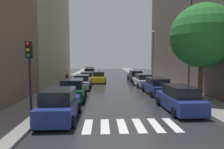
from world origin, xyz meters
TOP-DOWN VIEW (x-y plane):
  - ground_plane at (0.00, 24.00)m, footprint 28.00×72.00m
  - sidewalk_left at (-6.50, 24.00)m, footprint 3.00×72.00m
  - sidewalk_right at (6.50, 24.00)m, footprint 3.00×72.00m
  - crosswalk_stripes at (0.00, 3.43)m, footprint 4.95×2.20m
  - building_left_mid at (-11.00, 23.42)m, footprint 6.00×19.41m
  - parked_car_left_nearest at (-3.94, 4.61)m, footprint 2.08×4.24m
  - parked_car_left_second at (-3.97, 9.95)m, footprint 2.23×4.38m
  - parked_car_left_third at (-3.80, 16.16)m, footprint 2.00×4.60m
  - parked_car_left_fourth at (-3.77, 22.18)m, footprint 2.17×4.47m
  - parked_car_left_fifth at (-3.77, 28.79)m, footprint 2.30×4.49m
  - parked_car_left_sixth at (-3.97, 34.37)m, footprint 2.15×4.76m
  - parked_car_right_nearest at (3.71, 6.09)m, footprint 2.11×4.57m
  - parked_car_right_second at (3.96, 12.32)m, footprint 2.24×4.78m
  - parked_car_right_third at (3.72, 17.69)m, footprint 2.15×4.42m
  - parked_car_right_fourth at (3.79, 23.45)m, footprint 2.15×4.49m
  - taxi_midroad at (-1.95, 21.84)m, footprint 2.10×4.55m
  - pedestrian_foreground at (-5.57, 16.05)m, footprint 0.36×0.36m
  - street_tree_right at (6.72, 9.07)m, footprint 5.20×5.20m
  - traffic_light_left_corner at (-5.45, 4.30)m, footprint 0.30×0.42m
  - lamp_post_right at (5.55, 19.72)m, footprint 0.60×0.28m

SIDE VIEW (x-z plane):
  - ground_plane at x=0.00m, z-range -0.04..0.00m
  - crosswalk_stripes at x=0.00m, z-range 0.00..0.01m
  - sidewalk_left at x=-6.50m, z-range 0.00..0.15m
  - sidewalk_right at x=6.50m, z-range 0.00..0.15m
  - parked_car_left_fourth at x=-3.77m, z-range -0.04..1.51m
  - parked_car_right_third at x=3.72m, z-range -0.05..1.52m
  - parked_car_right_second at x=3.96m, z-range -0.05..1.57m
  - taxi_midroad at x=-1.95m, z-range -0.14..1.67m
  - parked_car_left_third at x=-3.80m, z-range -0.05..1.59m
  - parked_car_right_fourth at x=3.79m, z-range -0.05..1.61m
  - parked_car_left_sixth at x=-3.97m, z-range -0.06..1.68m
  - parked_car_right_nearest at x=3.71m, z-range -0.06..1.69m
  - parked_car_left_fifth at x=-3.77m, z-range -0.06..1.70m
  - parked_car_left_second at x=-3.97m, z-range -0.07..1.74m
  - parked_car_left_nearest at x=-3.94m, z-range -0.07..1.75m
  - pedestrian_foreground at x=-5.57m, z-range 0.19..1.89m
  - traffic_light_left_corner at x=-5.45m, z-range 1.14..5.44m
  - lamp_post_right at x=5.55m, z-range 0.68..7.86m
  - street_tree_right at x=6.72m, z-range 1.46..9.30m
  - building_left_mid at x=-11.00m, z-range 0.00..23.55m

